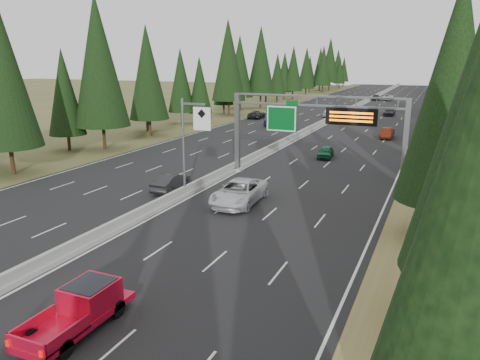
# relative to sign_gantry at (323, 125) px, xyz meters

# --- Properties ---
(road) EXTENTS (32.00, 260.00, 0.08)m
(road) POSITION_rel_sign_gantry_xyz_m (-8.92, 45.12, -5.23)
(road) COLOR black
(road) RESTS_ON ground
(shoulder_right) EXTENTS (3.60, 260.00, 0.06)m
(shoulder_right) POSITION_rel_sign_gantry_xyz_m (8.88, 45.12, -5.24)
(shoulder_right) COLOR olive
(shoulder_right) RESTS_ON ground
(shoulder_left) EXTENTS (3.60, 260.00, 0.06)m
(shoulder_left) POSITION_rel_sign_gantry_xyz_m (-26.72, 45.12, -5.24)
(shoulder_left) COLOR #464B23
(shoulder_left) RESTS_ON ground
(median_barrier) EXTENTS (0.70, 260.00, 0.85)m
(median_barrier) POSITION_rel_sign_gantry_xyz_m (-8.92, 45.12, -4.85)
(median_barrier) COLOR gray
(median_barrier) RESTS_ON road
(sign_gantry) EXTENTS (16.75, 0.98, 7.80)m
(sign_gantry) POSITION_rel_sign_gantry_xyz_m (0.00, 0.00, 0.00)
(sign_gantry) COLOR slate
(sign_gantry) RESTS_ON road
(hov_sign_pole) EXTENTS (2.80, 0.50, 8.00)m
(hov_sign_pole) POSITION_rel_sign_gantry_xyz_m (-8.33, -9.92, -0.54)
(hov_sign_pole) COLOR slate
(hov_sign_pole) RESTS_ON road
(tree_row_right) EXTENTS (11.92, 241.41, 18.84)m
(tree_row_right) POSITION_rel_sign_gantry_xyz_m (13.24, 30.98, 4.21)
(tree_row_right) COLOR black
(tree_row_right) RESTS_ON ground
(tree_row_left) EXTENTS (11.30, 241.22, 18.72)m
(tree_row_left) POSITION_rel_sign_gantry_xyz_m (-30.58, 41.29, 3.76)
(tree_row_left) COLOR black
(tree_row_left) RESTS_ON ground
(silver_minivan) EXTENTS (3.25, 6.68, 1.83)m
(silver_minivan) POSITION_rel_sign_gantry_xyz_m (-4.01, -9.89, -4.27)
(silver_minivan) COLOR silver
(silver_minivan) RESTS_ON road
(red_pickup) EXTENTS (1.94, 5.42, 1.77)m
(red_pickup) POSITION_rel_sign_gantry_xyz_m (-3.07, -28.44, -4.21)
(red_pickup) COLOR black
(red_pickup) RESTS_ON road
(car_ahead_green) EXTENTS (1.87, 4.02, 1.33)m
(car_ahead_green) POSITION_rel_sign_gantry_xyz_m (-1.92, 10.12, -4.52)
(car_ahead_green) COLOR #135638
(car_ahead_green) RESTS_ON road
(car_ahead_dkred) EXTENTS (1.67, 4.43, 1.45)m
(car_ahead_dkred) POSITION_rel_sign_gantry_xyz_m (2.97, 26.88, -4.47)
(car_ahead_dkred) COLOR #50180B
(car_ahead_dkred) RESTS_ON road
(car_ahead_dkgrey) EXTENTS (2.12, 4.85, 1.39)m
(car_ahead_dkgrey) POSITION_rel_sign_gantry_xyz_m (0.10, 56.06, -4.50)
(car_ahead_dkgrey) COLOR black
(car_ahead_dkgrey) RESTS_ON road
(car_ahead_white) EXTENTS (2.91, 5.70, 1.54)m
(car_ahead_white) POSITION_rel_sign_gantry_xyz_m (-4.55, 92.63, -4.42)
(car_ahead_white) COLOR white
(car_ahead_white) RESTS_ON road
(car_ahead_far) EXTENTS (1.88, 4.66, 1.59)m
(car_ahead_far) POSITION_rel_sign_gantry_xyz_m (-7.42, 91.57, -4.39)
(car_ahead_far) COLOR black
(car_ahead_far) RESTS_ON road
(car_onc_near) EXTENTS (1.83, 4.66, 1.51)m
(car_onc_near) POSITION_rel_sign_gantry_xyz_m (-10.85, -8.89, -4.43)
(car_onc_near) COLOR black
(car_onc_near) RESTS_ON road
(car_onc_blue) EXTENTS (2.67, 5.54, 1.56)m
(car_onc_blue) POSITION_rel_sign_gantry_xyz_m (-16.00, 32.55, -4.41)
(car_onc_blue) COLOR navy
(car_onc_blue) RESTS_ON road
(car_onc_white) EXTENTS (2.07, 4.90, 1.66)m
(car_onc_white) POSITION_rel_sign_gantry_xyz_m (-10.42, 48.86, -4.36)
(car_onc_white) COLOR #B4B4B4
(car_onc_white) RESTS_ON road
(car_onc_far) EXTENTS (2.90, 5.44, 1.46)m
(car_onc_far) POSITION_rel_sign_gantry_xyz_m (-22.66, 41.19, -4.46)
(car_onc_far) COLOR black
(car_onc_far) RESTS_ON road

